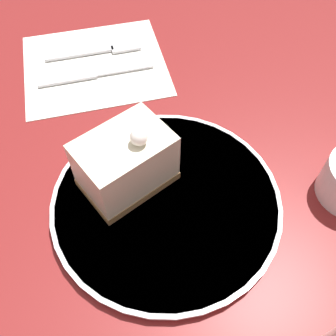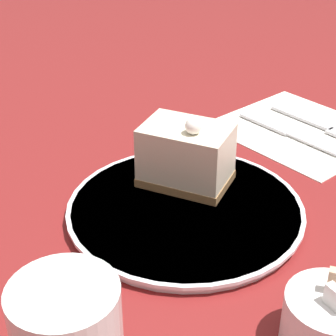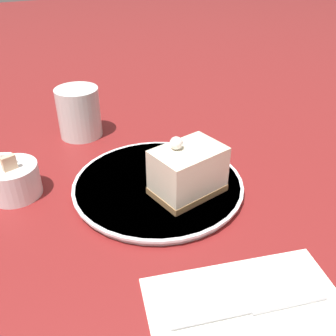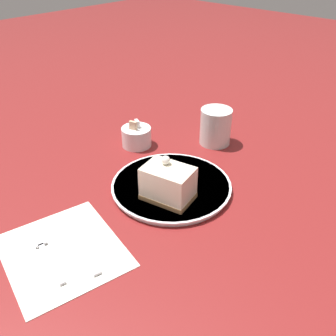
{
  "view_description": "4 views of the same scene",
  "coord_description": "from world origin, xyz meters",
  "px_view_note": "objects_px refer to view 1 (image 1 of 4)",
  "views": [
    {
      "loc": [
        0.16,
        -0.1,
        0.38
      ],
      "look_at": [
        -0.05,
        0.01,
        0.05
      ],
      "focal_mm": 40.0,
      "sensor_mm": 36.0,
      "label": 1
    },
    {
      "loc": [
        0.39,
        0.29,
        0.36
      ],
      "look_at": [
        -0.03,
        -0.02,
        0.06
      ],
      "focal_mm": 60.0,
      "sensor_mm": 36.0,
      "label": 2
    },
    {
      "loc": [
        -0.47,
        0.19,
        0.34
      ],
      "look_at": [
        -0.04,
        -0.01,
        0.04
      ],
      "focal_mm": 40.0,
      "sensor_mm": 36.0,
      "label": 3
    },
    {
      "loc": [
        -0.53,
        -0.45,
        0.48
      ],
      "look_at": [
        -0.05,
        -0.01,
        0.06
      ],
      "focal_mm": 40.0,
      "sensor_mm": 36.0,
      "label": 4
    }
  ],
  "objects_px": {
    "plate": "(163,203)",
    "fork": "(101,51)",
    "knife": "(86,76)",
    "cake_slice": "(126,163)"
  },
  "relations": [
    {
      "from": "plate",
      "to": "fork",
      "type": "relative_size",
      "value": 1.71
    },
    {
      "from": "plate",
      "to": "knife",
      "type": "bearing_deg",
      "value": -178.75
    },
    {
      "from": "cake_slice",
      "to": "knife",
      "type": "height_order",
      "value": "cake_slice"
    },
    {
      "from": "plate",
      "to": "fork",
      "type": "height_order",
      "value": "plate"
    },
    {
      "from": "plate",
      "to": "cake_slice",
      "type": "relative_size",
      "value": 2.32
    },
    {
      "from": "cake_slice",
      "to": "knife",
      "type": "distance_m",
      "value": 0.21
    },
    {
      "from": "fork",
      "to": "knife",
      "type": "bearing_deg",
      "value": -29.81
    },
    {
      "from": "cake_slice",
      "to": "plate",
      "type": "bearing_deg",
      "value": 18.6
    },
    {
      "from": "plate",
      "to": "fork",
      "type": "bearing_deg",
      "value": 172.92
    },
    {
      "from": "plate",
      "to": "knife",
      "type": "height_order",
      "value": "plate"
    }
  ]
}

